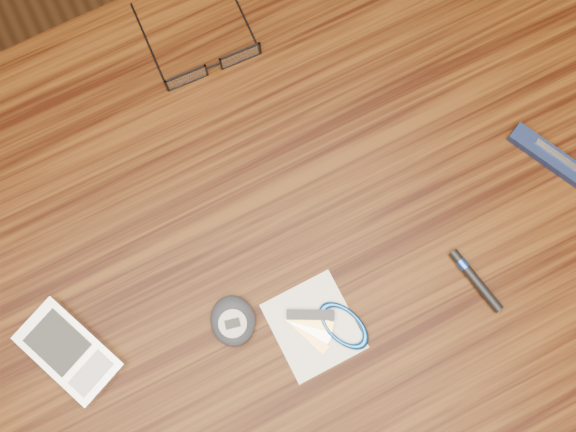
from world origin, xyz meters
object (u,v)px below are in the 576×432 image
object	(u,v)px
desk	(280,248)
notepad_keys	(329,326)
eyeglasses	(211,62)
pedometer	(233,321)
pda_phone	(69,351)
pocket_knife	(549,156)

from	to	relation	value
desk	notepad_keys	world-z (taller)	notepad_keys
eyeglasses	pedometer	size ratio (longest dim) A/B	2.00
desk	pda_phone	bearing A→B (deg)	-176.93
pedometer	pocket_knife	size ratio (longest dim) A/B	0.66
notepad_keys	pda_phone	bearing A→B (deg)	158.78
pda_phone	pocket_knife	distance (m)	0.58
pedometer	notepad_keys	bearing A→B (deg)	-29.33
desk	eyeglasses	bearing A→B (deg)	84.56
notepad_keys	eyeglasses	bearing A→B (deg)	87.05
pda_phone	notepad_keys	bearing A→B (deg)	-21.22
pda_phone	pedometer	bearing A→B (deg)	-16.50
desk	pedometer	bearing A→B (deg)	-143.53
desk	pedometer	xyz separation A→B (m)	(-0.09, -0.06, 0.11)
pda_phone	eyeglasses	bearing A→B (deg)	39.61
eyeglasses	notepad_keys	xyz separation A→B (m)	(-0.02, -0.33, -0.01)
eyeglasses	desk	bearing A→B (deg)	-95.44
pocket_knife	pedometer	bearing A→B (deg)	-179.28
eyeglasses	notepad_keys	size ratio (longest dim) A/B	1.23
pedometer	notepad_keys	xyz separation A→B (m)	(0.09, -0.05, -0.01)
notepad_keys	pocket_knife	bearing A→B (deg)	10.13
desk	pocket_knife	xyz separation A→B (m)	(0.32, -0.06, 0.11)
pedometer	desk	bearing A→B (deg)	36.47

